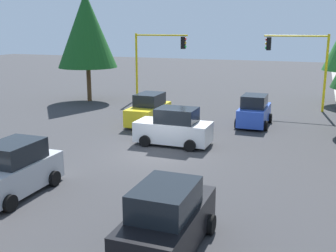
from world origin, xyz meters
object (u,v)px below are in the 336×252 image
at_px(car_black, 167,220).
at_px(tree_opposite_side, 87,30).
at_px(car_blue, 254,112).
at_px(traffic_signal_far_right, 156,53).
at_px(car_white, 174,128).
at_px(car_yellow, 149,110).
at_px(car_silver, 13,171).
at_px(traffic_signal_far_left, 301,57).

bearing_deg(car_black, tree_opposite_side, -144.12).
distance_m(tree_opposite_side, car_blue, 15.83).
bearing_deg(traffic_signal_far_right, car_white, 25.89).
relative_size(tree_opposite_side, car_yellow, 2.24).
bearing_deg(car_blue, car_white, -29.63).
distance_m(traffic_signal_far_right, car_black, 24.14).
relative_size(tree_opposite_side, car_blue, 2.46).
xyz_separation_m(tree_opposite_side, car_yellow, (6.17, 8.07, -4.94)).
xyz_separation_m(tree_opposite_side, car_silver, (18.36, 7.77, -4.94)).
height_order(tree_opposite_side, car_blue, tree_opposite_side).
bearing_deg(car_silver, traffic_signal_far_right, -173.12).
height_order(traffic_signal_far_right, car_silver, traffic_signal_far_right).
height_order(car_silver, car_yellow, same).
bearing_deg(car_silver, car_white, 158.05).
height_order(car_blue, car_black, same).
distance_m(traffic_signal_far_right, car_yellow, 9.14).
bearing_deg(car_white, car_black, 18.58).
distance_m(traffic_signal_far_left, car_white, 13.57).
relative_size(car_white, car_yellow, 1.00).
relative_size(tree_opposite_side, car_white, 2.24).
distance_m(traffic_signal_far_left, car_blue, 7.27).
xyz_separation_m(car_white, car_blue, (-5.80, 3.30, -0.00)).
bearing_deg(tree_opposite_side, car_white, 48.09).
bearing_deg(traffic_signal_far_left, car_black, -5.55).
bearing_deg(car_yellow, car_black, 24.91).
height_order(car_silver, car_black, same).
xyz_separation_m(traffic_signal_far_left, car_silver, (20.36, -8.91, -3.07)).
bearing_deg(car_blue, car_yellow, -72.83).
bearing_deg(car_silver, car_yellow, 178.62).
bearing_deg(tree_opposite_side, car_black, 35.88).
xyz_separation_m(traffic_signal_far_left, traffic_signal_far_right, (-0.00, -11.37, -0.01)).
bearing_deg(car_blue, traffic_signal_far_right, -124.19).
bearing_deg(car_blue, car_silver, -25.22).
distance_m(car_silver, car_yellow, 12.19).
bearing_deg(tree_opposite_side, car_blue, 73.79).
bearing_deg(tree_opposite_side, traffic_signal_far_right, 110.61).
relative_size(traffic_signal_far_right, tree_opposite_side, 0.63).
bearing_deg(car_white, traffic_signal_far_left, 155.21).
bearing_deg(traffic_signal_far_right, traffic_signal_far_left, 90.00).
relative_size(car_blue, car_black, 0.89).
distance_m(traffic_signal_far_right, tree_opposite_side, 5.99).
bearing_deg(traffic_signal_far_left, car_blue, -19.90).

